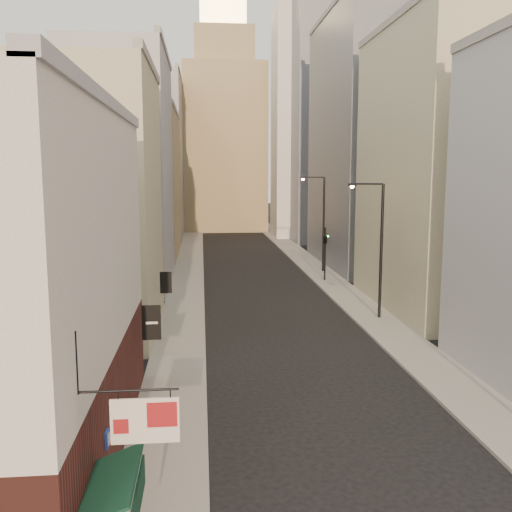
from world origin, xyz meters
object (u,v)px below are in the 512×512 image
(traffic_light_right, at_px, (325,239))
(streetlamp_far, at_px, (321,218))
(white_tower, at_px, (300,115))
(streetlamp_mid, at_px, (378,242))
(clock_tower, at_px, (224,128))

(traffic_light_right, bearing_deg, streetlamp_far, -76.94)
(white_tower, bearing_deg, streetlamp_mid, -93.81)
(clock_tower, height_order, streetlamp_far, clock_tower)
(streetlamp_mid, relative_size, streetlamp_far, 0.97)
(white_tower, xyz_separation_m, streetlamp_far, (-3.32, -32.28, -13.15))
(streetlamp_mid, relative_size, traffic_light_right, 1.85)
(clock_tower, xyz_separation_m, streetlamp_mid, (7.61, -64.85, -12.36))
(streetlamp_far, bearing_deg, clock_tower, 104.56)
(streetlamp_mid, bearing_deg, clock_tower, 118.21)
(clock_tower, height_order, streetlamp_mid, clock_tower)
(streetlamp_mid, height_order, traffic_light_right, streetlamp_mid)
(white_tower, xyz_separation_m, streetlamp_mid, (-3.39, -50.85, -13.33))
(clock_tower, height_order, traffic_light_right, clock_tower)
(white_tower, height_order, streetlamp_far, white_tower)
(streetlamp_mid, bearing_deg, white_tower, 107.70)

